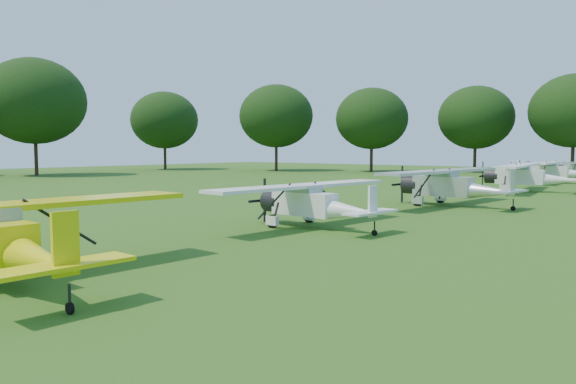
% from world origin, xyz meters
% --- Properties ---
extents(ground, '(160.00, 160.00, 0.00)m').
position_xyz_m(ground, '(0.00, 0.00, 0.00)').
color(ground, '#2B4A12').
rests_on(ground, ground).
extents(tree_belt, '(137.36, 130.27, 14.52)m').
position_xyz_m(tree_belt, '(3.57, 0.16, 8.03)').
color(tree_belt, '#311E13').
rests_on(tree_belt, ground).
extents(aircraft_2, '(7.00, 11.14, 2.19)m').
position_xyz_m(aircraft_2, '(0.64, -15.99, 1.28)').
color(aircraft_2, yellow).
rests_on(aircraft_2, ground).
extents(aircraft_3, '(6.47, 10.31, 2.03)m').
position_xyz_m(aircraft_3, '(0.52, -2.86, 1.18)').
color(aircraft_3, white).
rests_on(aircraft_3, ground).
extents(aircraft_4, '(7.42, 11.82, 2.32)m').
position_xyz_m(aircraft_4, '(1.51, 9.58, 1.36)').
color(aircraft_4, silver).
rests_on(aircraft_4, ground).
extents(aircraft_5, '(7.45, 11.83, 2.32)m').
position_xyz_m(aircraft_5, '(1.72, 23.81, 1.36)').
color(aircraft_5, white).
rests_on(aircraft_5, ground).
extents(aircraft_6, '(7.15, 11.40, 2.24)m').
position_xyz_m(aircraft_6, '(0.62, 36.75, 1.31)').
color(aircraft_6, white).
rests_on(aircraft_6, ground).
extents(golf_cart, '(2.31, 1.62, 1.82)m').
position_xyz_m(golf_cart, '(-6.83, 50.42, 0.61)').
color(golf_cart, red).
rests_on(golf_cart, ground).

